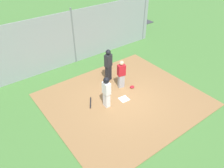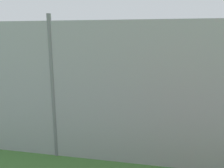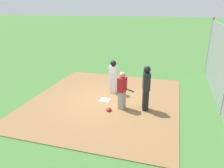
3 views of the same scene
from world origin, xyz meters
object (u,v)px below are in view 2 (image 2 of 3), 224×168
object	(u,v)px
catcher	(84,87)
runner	(122,82)
home_plate	(102,100)
baseball_bat	(132,106)
umpire	(79,88)
catcher_mask	(78,100)

from	to	relation	value
catcher	runner	xyz separation A→B (m)	(1.51, 0.80, 0.10)
home_plate	baseball_bat	world-z (taller)	baseball_bat
home_plate	runner	xyz separation A→B (m)	(0.97, -0.11, 0.89)
umpire	runner	bearing A→B (deg)	-53.77
home_plate	catcher	bearing A→B (deg)	-120.74
runner	catcher_mask	size ratio (longest dim) A/B	6.64
umpire	runner	size ratio (longest dim) A/B	1.14
runner	catcher_mask	world-z (taller)	runner
home_plate	umpire	xyz separation A→B (m)	(-0.41, -1.85, 0.96)
baseball_bat	umpire	bearing A→B (deg)	-25.89
baseball_bat	runner	bearing A→B (deg)	-106.96
catcher	home_plate	bearing A→B (deg)	-17.72
catcher_mask	catcher	bearing A→B (deg)	-47.50
baseball_bat	catcher_mask	xyz separation A→B (m)	(-2.42, 0.26, 0.03)
home_plate	runner	size ratio (longest dim) A/B	0.28
home_plate	baseball_bat	bearing A→B (deg)	-26.44
umpire	baseball_bat	xyz separation A→B (m)	(1.88, 1.11, -0.94)
catcher_mask	umpire	bearing A→B (deg)	-68.70
home_plate	catcher_mask	xyz separation A→B (m)	(-0.94, -0.48, 0.05)
catcher	baseball_bat	size ratio (longest dim) A/B	2.00
catcher_mask	baseball_bat	bearing A→B (deg)	-6.12
home_plate	runner	distance (m)	1.32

